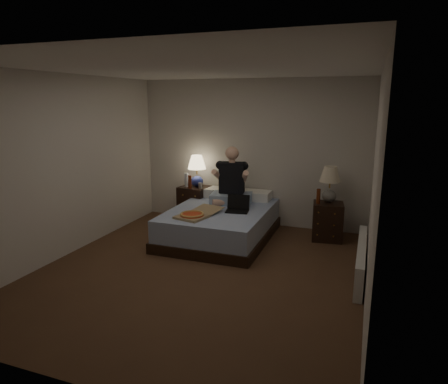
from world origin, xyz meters
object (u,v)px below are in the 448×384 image
at_px(soda_can, 200,186).
at_px(pizza_box, 192,215).
at_px(bed, 220,224).
at_px(lamp_right, 330,184).
at_px(radiator, 361,259).
at_px(person, 231,175).
at_px(nightstand_right, 327,221).
at_px(laptop, 237,204).
at_px(beer_bottle_left, 190,182).
at_px(nightstand_left, 195,204).
at_px(beer_bottle_right, 318,196).
at_px(water_bottle, 186,180).
at_px(lamp_left, 197,171).

distance_m(soda_can, pizza_box, 1.27).
distance_m(bed, lamp_right, 1.81).
bearing_deg(radiator, person, 153.32).
relative_size(nightstand_right, laptop, 1.74).
bearing_deg(bed, nightstand_right, 17.91).
distance_m(beer_bottle_left, pizza_box, 1.30).
height_order(bed, laptop, laptop).
relative_size(bed, soda_can, 19.39).
bearing_deg(radiator, nightstand_left, 154.73).
relative_size(beer_bottle_left, laptop, 0.68).
relative_size(bed, nightstand_right, 3.28).
bearing_deg(nightstand_left, bed, -35.98).
xyz_separation_m(beer_bottle_left, person, (0.82, -0.15, 0.20)).
distance_m(bed, pizza_box, 0.70).
height_order(nightstand_right, beer_bottle_right, beer_bottle_right).
relative_size(nightstand_left, water_bottle, 2.55).
distance_m(beer_bottle_right, pizza_box, 1.96).
bearing_deg(radiator, beer_bottle_right, 122.10).
relative_size(bed, nightstand_left, 3.04).
height_order(nightstand_right, person, person).
relative_size(beer_bottle_left, beer_bottle_right, 1.00).
xyz_separation_m(lamp_left, soda_can, (0.12, -0.14, -0.23)).
xyz_separation_m(lamp_left, radiator, (2.85, -1.39, -0.72)).
relative_size(bed, beer_bottle_right, 8.43).
height_order(water_bottle, radiator, water_bottle).
relative_size(bed, lamp_left, 3.46).
height_order(nightstand_right, water_bottle, water_bottle).
height_order(laptop, radiator, laptop).
bearing_deg(lamp_left, beer_bottle_right, -7.86).
relative_size(water_bottle, person, 0.27).
distance_m(water_bottle, radiator, 3.33).
distance_m(nightstand_right, person, 1.68).
bearing_deg(nightstand_right, lamp_left, 167.01).
bearing_deg(nightstand_right, nightstand_left, 167.82).
distance_m(bed, beer_bottle_left, 1.07).
height_order(nightstand_left, soda_can, soda_can).
bearing_deg(soda_can, radiator, -24.66).
bearing_deg(pizza_box, person, 88.90).
xyz_separation_m(water_bottle, beer_bottle_left, (0.11, -0.11, -0.01)).
xyz_separation_m(nightstand_right, beer_bottle_left, (-2.36, 0.02, 0.46)).
height_order(pizza_box, radiator, pizza_box).
bearing_deg(bed, beer_bottle_right, 16.64).
xyz_separation_m(lamp_left, water_bottle, (-0.16, -0.09, -0.16)).
bearing_deg(beer_bottle_left, lamp_right, 1.69).
distance_m(beer_bottle_left, radiator, 3.19).
xyz_separation_m(soda_can, beer_bottle_left, (-0.17, -0.05, 0.06)).
bearing_deg(person, laptop, -70.78).
distance_m(lamp_left, pizza_box, 1.49).
height_order(soda_can, person, person).
bearing_deg(soda_can, nightstand_left, 145.39).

